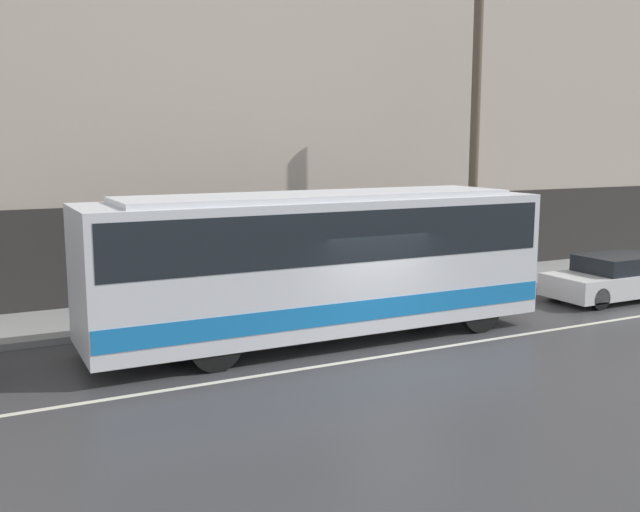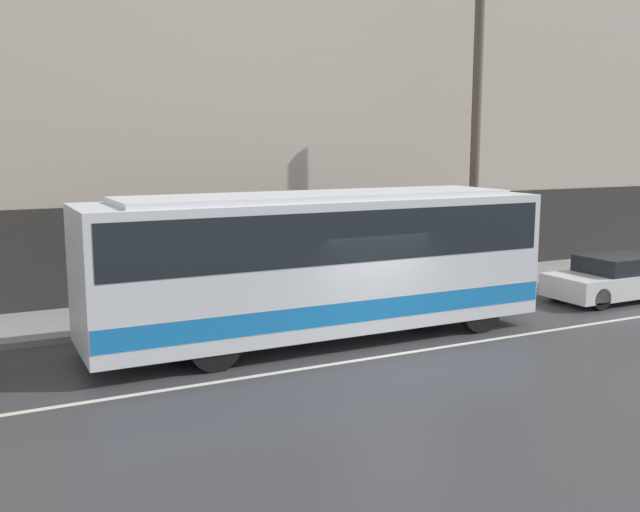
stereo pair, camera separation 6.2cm
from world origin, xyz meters
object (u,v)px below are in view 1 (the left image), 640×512
Objects in this scene: transit_bus at (320,258)px; utility_pole_near at (474,144)px; pedestrian_waiting at (205,281)px; sedan_white_front at (621,278)px.

transit_bus is 1.24× the size of utility_pole_near.
utility_pole_near is 9.01m from pedestrian_waiting.
utility_pole_near is at bearing -4.28° from pedestrian_waiting.
transit_bus is at bearing -180.00° from sedan_white_front.
sedan_white_front is 11.90m from pedestrian_waiting.
pedestrian_waiting reaches higher than sedan_white_front.
pedestrian_waiting is at bearing 113.64° from transit_bus.
transit_bus is 2.23× the size of sedan_white_front.
utility_pole_near is 5.58× the size of pedestrian_waiting.
transit_bus is 9.84m from sedan_white_front.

